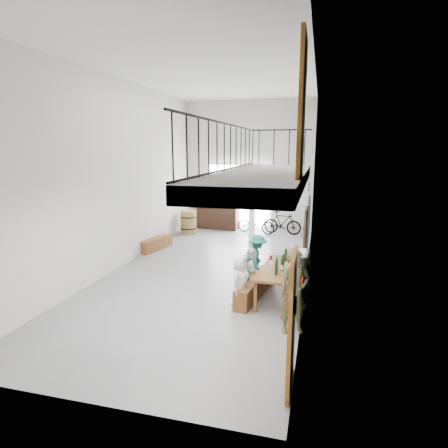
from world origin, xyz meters
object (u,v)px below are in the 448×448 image
(host_standing, at_px, (294,291))
(bicycle_near, at_px, (256,223))
(oak_barrel, at_px, (188,222))
(serving_counter, at_px, (218,218))
(bench_inner, at_px, (254,287))
(side_bench, at_px, (156,244))
(tasting_table, at_px, (280,271))

(host_standing, height_order, bicycle_near, host_standing)
(oak_barrel, xyz_separation_m, serving_counter, (0.94, 1.25, -0.00))
(serving_counter, relative_size, bicycle_near, 1.10)
(bicycle_near, bearing_deg, serving_counter, 87.52)
(bench_inner, distance_m, bicycle_near, 6.82)
(bench_inner, relative_size, side_bench, 1.34)
(oak_barrel, height_order, bicycle_near, oak_barrel)
(tasting_table, distance_m, bench_inner, 0.76)
(tasting_table, relative_size, host_standing, 1.26)
(serving_counter, xyz_separation_m, bicycle_near, (1.79, -0.50, -0.05))
(bicycle_near, bearing_deg, host_standing, -152.33)
(host_standing, xyz_separation_m, bicycle_near, (-2.13, 8.29, -0.41))
(side_bench, relative_size, bicycle_near, 0.93)
(serving_counter, xyz_separation_m, host_standing, (3.92, -8.80, 0.36))
(oak_barrel, bearing_deg, bench_inner, -57.42)
(tasting_table, xyz_separation_m, bench_inner, (-0.60, 0.02, -0.47))
(tasting_table, bearing_deg, serving_counter, 120.67)
(bench_inner, relative_size, oak_barrel, 2.13)
(bicycle_near, bearing_deg, side_bench, 151.79)
(oak_barrel, relative_size, bicycle_near, 0.58)
(bench_inner, height_order, bicycle_near, bicycle_near)
(bench_inner, xyz_separation_m, side_bench, (-4.08, 3.34, -0.02))
(tasting_table, bearing_deg, host_standing, -68.98)
(bench_inner, bearing_deg, side_bench, 149.25)
(side_bench, height_order, host_standing, host_standing)
(bench_inner, height_order, oak_barrel, oak_barrel)
(tasting_table, relative_size, oak_barrel, 2.20)
(serving_counter, bearing_deg, side_bench, -101.96)
(side_bench, bearing_deg, tasting_table, -35.62)
(oak_barrel, bearing_deg, bicycle_near, 15.30)
(tasting_table, distance_m, bicycle_near, 6.96)
(serving_counter, distance_m, bicycle_near, 1.86)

